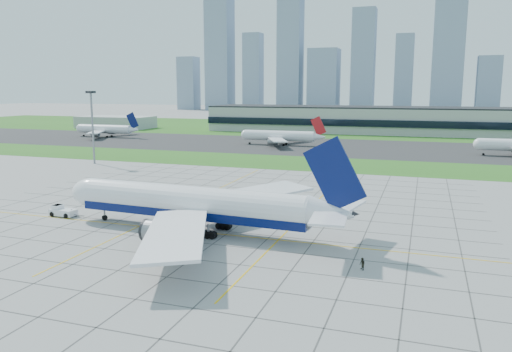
{
  "coord_description": "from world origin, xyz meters",
  "views": [
    {
      "loc": [
        41.49,
        -83.13,
        26.09
      ],
      "look_at": [
        6.05,
        20.81,
        7.0
      ],
      "focal_mm": 35.0,
      "sensor_mm": 36.0,
      "label": 1
    }
  ],
  "objects_px": {
    "pushback_tug": "(62,211)",
    "crew_far": "(362,264)",
    "crew_near": "(72,213)",
    "airliner": "(194,204)",
    "distant_jet_1": "(280,136)",
    "distant_jet_0": "(106,129)",
    "light_mast": "(92,118)"
  },
  "relations": [
    {
      "from": "light_mast",
      "to": "airliner",
      "type": "bearing_deg",
      "value": -42.95
    },
    {
      "from": "crew_far",
      "to": "distant_jet_1",
      "type": "height_order",
      "value": "distant_jet_1"
    },
    {
      "from": "crew_far",
      "to": "distant_jet_1",
      "type": "xyz_separation_m",
      "value": [
        -57.32,
        155.85,
        3.57
      ]
    },
    {
      "from": "light_mast",
      "to": "distant_jet_0",
      "type": "distance_m",
      "value": 103.99
    },
    {
      "from": "distant_jet_0",
      "to": "distant_jet_1",
      "type": "relative_size",
      "value": 1.0
    },
    {
      "from": "pushback_tug",
      "to": "crew_far",
      "type": "xyz_separation_m",
      "value": [
        63.3,
        -11.87,
        -0.09
      ]
    },
    {
      "from": "crew_near",
      "to": "distant_jet_0",
      "type": "bearing_deg",
      "value": 73.98
    },
    {
      "from": "light_mast",
      "to": "crew_far",
      "type": "bearing_deg",
      "value": -36.66
    },
    {
      "from": "crew_near",
      "to": "crew_far",
      "type": "bearing_deg",
      "value": -60.31
    },
    {
      "from": "airliner",
      "to": "distant_jet_1",
      "type": "relative_size",
      "value": 1.41
    },
    {
      "from": "distant_jet_0",
      "to": "airliner",
      "type": "bearing_deg",
      "value": -50.09
    },
    {
      "from": "light_mast",
      "to": "pushback_tug",
      "type": "xyz_separation_m",
      "value": [
        40.46,
        -65.35,
        -15.17
      ]
    },
    {
      "from": "distant_jet_0",
      "to": "light_mast",
      "type": "bearing_deg",
      "value": -56.85
    },
    {
      "from": "pushback_tug",
      "to": "crew_far",
      "type": "bearing_deg",
      "value": -7.4
    },
    {
      "from": "pushback_tug",
      "to": "distant_jet_0",
      "type": "relative_size",
      "value": 0.19
    },
    {
      "from": "airliner",
      "to": "pushback_tug",
      "type": "bearing_deg",
      "value": -179.12
    },
    {
      "from": "distant_jet_0",
      "to": "distant_jet_1",
      "type": "xyz_separation_m",
      "value": [
        102.94,
        -7.88,
        0.0
      ]
    },
    {
      "from": "light_mast",
      "to": "distant_jet_0",
      "type": "height_order",
      "value": "light_mast"
    },
    {
      "from": "airliner",
      "to": "crew_far",
      "type": "bearing_deg",
      "value": -15.01
    },
    {
      "from": "pushback_tug",
      "to": "distant_jet_1",
      "type": "relative_size",
      "value": 0.19
    },
    {
      "from": "crew_near",
      "to": "distant_jet_0",
      "type": "distance_m",
      "value": 181.45
    },
    {
      "from": "pushback_tug",
      "to": "distant_jet_0",
      "type": "distance_m",
      "value": 180.21
    },
    {
      "from": "crew_far",
      "to": "distant_jet_0",
      "type": "relative_size",
      "value": 0.04
    },
    {
      "from": "light_mast",
      "to": "distant_jet_1",
      "type": "distance_m",
      "value": 92.06
    },
    {
      "from": "airliner",
      "to": "pushback_tug",
      "type": "height_order",
      "value": "airliner"
    },
    {
      "from": "light_mast",
      "to": "distant_jet_0",
      "type": "relative_size",
      "value": 0.6
    },
    {
      "from": "crew_near",
      "to": "crew_far",
      "type": "xyz_separation_m",
      "value": [
        60.91,
        -11.94,
        0.12
      ]
    },
    {
      "from": "airliner",
      "to": "crew_near",
      "type": "distance_m",
      "value": 29.08
    },
    {
      "from": "airliner",
      "to": "crew_far",
      "type": "distance_m",
      "value": 34.14
    },
    {
      "from": "pushback_tug",
      "to": "crew_near",
      "type": "distance_m",
      "value": 2.4
    },
    {
      "from": "airliner",
      "to": "distant_jet_0",
      "type": "xyz_separation_m",
      "value": [
        -128.08,
        153.14,
        -0.63
      ]
    },
    {
      "from": "crew_near",
      "to": "distant_jet_0",
      "type": "height_order",
      "value": "distant_jet_0"
    }
  ]
}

